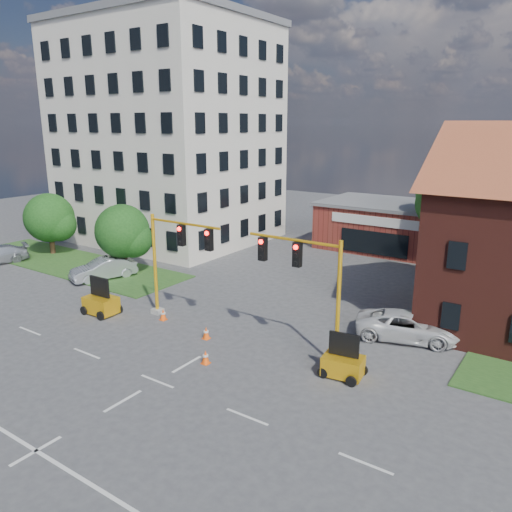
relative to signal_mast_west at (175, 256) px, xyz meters
The scene contains 18 objects.
ground 8.38m from the signal_mast_west, 54.01° to the right, with size 120.00×120.00×0.00m, color #3E3E40.
grass_verge_nw 16.61m from the signal_mast_west, 165.65° to the left, with size 22.00×6.00×0.08m, color #224A1B.
lane_markings 10.73m from the signal_mast_west, 64.17° to the right, with size 60.00×36.00×0.01m, color silver, non-canonical shape.
office_block 23.21m from the signal_mast_west, 134.52° to the left, with size 18.40×15.40×20.60m.
brick_shop 24.44m from the signal_mast_west, 79.71° to the left, with size 12.40×8.40×4.30m.
tree_large 23.92m from the signal_mast_west, 62.01° to the left, with size 7.18×6.84×9.16m.
tree_nw_front 10.51m from the signal_mast_west, 154.11° to the left, with size 4.31×4.11×5.44m.
tree_nw_rear 20.10m from the signal_mast_west, 165.35° to the left, with size 4.49×4.28×5.42m.
signal_mast_west is the anchor object (origin of this frame).
signal_mast_east 8.71m from the signal_mast_west, ahead, with size 5.30×0.60×6.20m.
trailer_west 5.80m from the signal_mast_west, 155.55° to the right, with size 2.02×1.38×2.25m.
trailer_east 11.61m from the signal_mast_west, ahead, with size 1.95×1.44×2.06m.
cone_a 3.67m from the signal_mast_west, 136.77° to the right, with size 0.40×0.40×0.70m.
cone_b 4.97m from the signal_mast_west, 20.13° to the right, with size 0.40×0.40×0.70m.
cone_c 7.08m from the signal_mast_west, 34.05° to the right, with size 0.40×0.40×0.70m.
cone_d 10.60m from the signal_mast_west, ahead, with size 0.40×0.40×0.70m.
pickup_white 13.55m from the signal_mast_west, 21.95° to the left, with size 2.50×5.43×1.51m, color silver.
sedan_silver_front 10.80m from the signal_mast_west, 164.66° to the left, with size 1.67×4.79×1.58m, color #A2A5A9.
Camera 1 is at (15.18, -14.28, 11.37)m, focal length 35.00 mm.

